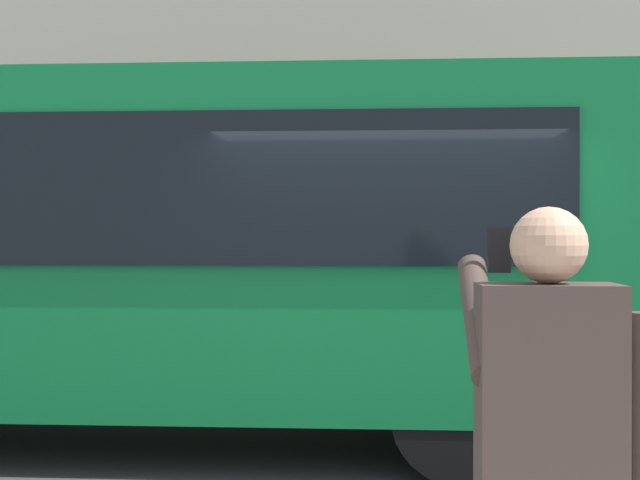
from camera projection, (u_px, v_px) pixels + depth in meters
The scene contains 3 objects.
ground_plane at pixel (387, 465), 6.91m from camera, with size 60.00×60.00×0.00m, color #38383A.
red_bus at pixel (94, 245), 7.71m from camera, with size 9.05×2.54×3.08m.
pedestrian_photographer at pixel (549, 455), 2.57m from camera, with size 0.53×0.52×1.70m.
Camera 1 is at (0.05, 6.92, 1.77)m, focal length 50.54 mm.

